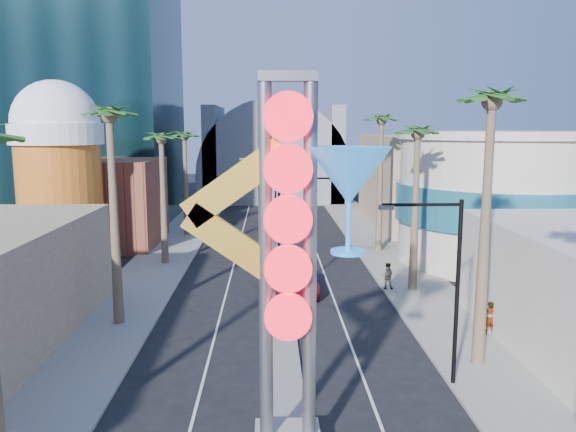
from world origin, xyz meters
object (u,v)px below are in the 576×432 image
object	(u,v)px
red_pickup	(297,281)
pedestrian_a	(490,318)
neon_sign	(314,243)
pedestrian_b	(387,276)

from	to	relation	value
red_pickup	pedestrian_a	size ratio (longest dim) A/B	3.36
neon_sign	pedestrian_b	distance (m)	21.17
pedestrian_a	red_pickup	bearing A→B (deg)	-34.90
neon_sign	pedestrian_a	world-z (taller)	neon_sign
pedestrian_b	neon_sign	bearing A→B (deg)	87.76
neon_sign	pedestrian_b	xyz separation A→B (m)	(6.48, 19.16, -6.27)
neon_sign	red_pickup	distance (m)	19.86
pedestrian_a	pedestrian_b	bearing A→B (deg)	-61.94
pedestrian_a	pedestrian_b	distance (m)	9.37
pedestrian_a	neon_sign	bearing A→B (deg)	51.95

